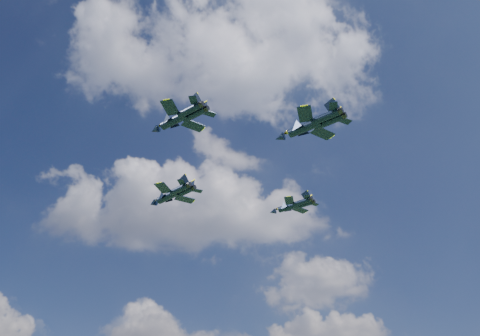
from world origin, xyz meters
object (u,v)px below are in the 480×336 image
Objects in this scene: jet_left at (173,121)px; jet_right at (287,207)px; jet_lead at (167,197)px; jet_slot at (302,128)px.

jet_left is 42.61m from jet_right.
jet_right is at bearing -38.85° from jet_lead.
jet_slot is at bearing -88.58° from jet_lead.
jet_slot is (1.52, -31.09, 1.81)m from jet_right.
jet_left is at bearing 175.22° from jet_right.
jet_left is (5.43, -27.41, 2.04)m from jet_lead.
jet_slot is at bearing -145.75° from jet_right.
jet_lead is 40.24m from jet_slot.
jet_left is at bearing 130.42° from jet_slot.
jet_left is at bearing -130.41° from jet_lead.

